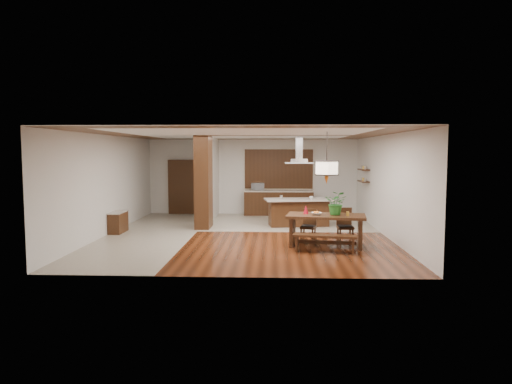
{
  "coord_description": "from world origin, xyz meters",
  "views": [
    {
      "loc": [
        0.8,
        -13.03,
        2.39
      ],
      "look_at": [
        0.3,
        0.0,
        1.25
      ],
      "focal_mm": 32.0,
      "sensor_mm": 36.0,
      "label": 1
    }
  ],
  "objects_px": {
    "dining_chair_left": "(308,225)",
    "dining_chair_right": "(345,226)",
    "dining_bench": "(325,244)",
    "range_hood": "(299,150)",
    "pendant_lantern": "(327,158)",
    "island_cup": "(311,198)",
    "microwave": "(258,187)",
    "hallway_console": "(118,222)",
    "foliage_plant": "(336,203)",
    "kitchen_island": "(298,212)",
    "fruit_bowl": "(316,214)",
    "dining_table": "(326,223)"
  },
  "relations": [
    {
      "from": "foliage_plant",
      "to": "range_hood",
      "type": "distance_m",
      "value": 3.59
    },
    {
      "from": "fruit_bowl",
      "to": "dining_chair_left",
      "type": "bearing_deg",
      "value": 101.83
    },
    {
      "from": "dining_chair_right",
      "to": "pendant_lantern",
      "type": "xyz_separation_m",
      "value": [
        -0.57,
        -0.52,
        1.79
      ]
    },
    {
      "from": "dining_chair_right",
      "to": "dining_bench",
      "type": "bearing_deg",
      "value": -121.74
    },
    {
      "from": "fruit_bowl",
      "to": "kitchen_island",
      "type": "distance_m",
      "value": 3.3
    },
    {
      "from": "dining_bench",
      "to": "kitchen_island",
      "type": "height_order",
      "value": "kitchen_island"
    },
    {
      "from": "dining_chair_left",
      "to": "dining_table",
      "type": "bearing_deg",
      "value": -41.52
    },
    {
      "from": "dining_chair_right",
      "to": "kitchen_island",
      "type": "bearing_deg",
      "value": 109.26
    },
    {
      "from": "dining_bench",
      "to": "dining_chair_left",
      "type": "distance_m",
      "value": 1.41
    },
    {
      "from": "dining_table",
      "to": "pendant_lantern",
      "type": "relative_size",
      "value": 1.59
    },
    {
      "from": "hallway_console",
      "to": "dining_chair_right",
      "type": "xyz_separation_m",
      "value": [
        6.51,
        -1.23,
        0.14
      ]
    },
    {
      "from": "pendant_lantern",
      "to": "island_cup",
      "type": "bearing_deg",
      "value": 92.17
    },
    {
      "from": "dining_chair_left",
      "to": "pendant_lantern",
      "type": "xyz_separation_m",
      "value": [
        0.4,
        -0.66,
        1.81
      ]
    },
    {
      "from": "kitchen_island",
      "to": "island_cup",
      "type": "distance_m",
      "value": 0.64
    },
    {
      "from": "dining_table",
      "to": "range_hood",
      "type": "relative_size",
      "value": 2.31
    },
    {
      "from": "kitchen_island",
      "to": "range_hood",
      "type": "distance_m",
      "value": 2.01
    },
    {
      "from": "dining_chair_left",
      "to": "island_cup",
      "type": "xyz_separation_m",
      "value": [
        0.28,
        2.43,
        0.51
      ]
    },
    {
      "from": "hallway_console",
      "to": "fruit_bowl",
      "type": "distance_m",
      "value": 6.0
    },
    {
      "from": "dining_chair_right",
      "to": "range_hood",
      "type": "height_order",
      "value": "range_hood"
    },
    {
      "from": "pendant_lantern",
      "to": "foliage_plant",
      "type": "relative_size",
      "value": 2.18
    },
    {
      "from": "kitchen_island",
      "to": "hallway_console",
      "type": "bearing_deg",
      "value": -173.24
    },
    {
      "from": "hallway_console",
      "to": "foliage_plant",
      "type": "bearing_deg",
      "value": -15.84
    },
    {
      "from": "dining_table",
      "to": "island_cup",
      "type": "bearing_deg",
      "value": 92.17
    },
    {
      "from": "dining_chair_left",
      "to": "kitchen_island",
      "type": "relative_size",
      "value": 0.38
    },
    {
      "from": "hallway_console",
      "to": "dining_bench",
      "type": "xyz_separation_m",
      "value": [
        5.84,
        -2.45,
        -0.1
      ]
    },
    {
      "from": "pendant_lantern",
      "to": "island_cup",
      "type": "xyz_separation_m",
      "value": [
        -0.12,
        3.09,
        -1.31
      ]
    },
    {
      "from": "microwave",
      "to": "dining_chair_left",
      "type": "bearing_deg",
      "value": -74.29
    },
    {
      "from": "hallway_console",
      "to": "island_cup",
      "type": "height_order",
      "value": "island_cup"
    },
    {
      "from": "dining_bench",
      "to": "range_hood",
      "type": "distance_m",
      "value": 4.54
    },
    {
      "from": "dining_table",
      "to": "microwave",
      "type": "xyz_separation_m",
      "value": [
        -1.93,
        5.76,
        0.49
      ]
    },
    {
      "from": "foliage_plant",
      "to": "island_cup",
      "type": "relative_size",
      "value": 4.98
    },
    {
      "from": "range_hood",
      "to": "dining_table",
      "type": "bearing_deg",
      "value": -80.88
    },
    {
      "from": "dining_chair_right",
      "to": "kitchen_island",
      "type": "distance_m",
      "value": 2.91
    },
    {
      "from": "range_hood",
      "to": "island_cup",
      "type": "distance_m",
      "value": 1.58
    },
    {
      "from": "island_cup",
      "to": "fruit_bowl",
      "type": "bearing_deg",
      "value": -92.36
    },
    {
      "from": "hallway_console",
      "to": "range_hood",
      "type": "distance_m",
      "value": 6.02
    },
    {
      "from": "hallway_console",
      "to": "dining_chair_left",
      "type": "relative_size",
      "value": 1.02
    },
    {
      "from": "dining_bench",
      "to": "dining_chair_right",
      "type": "bearing_deg",
      "value": 60.97
    },
    {
      "from": "dining_bench",
      "to": "dining_chair_right",
      "type": "distance_m",
      "value": 1.41
    },
    {
      "from": "dining_chair_left",
      "to": "foliage_plant",
      "type": "height_order",
      "value": "foliage_plant"
    },
    {
      "from": "microwave",
      "to": "pendant_lantern",
      "type": "bearing_deg",
      "value": -72.51
    },
    {
      "from": "dining_chair_left",
      "to": "dining_chair_right",
      "type": "xyz_separation_m",
      "value": [
        0.97,
        -0.14,
        0.03
      ]
    },
    {
      "from": "dining_chair_right",
      "to": "microwave",
      "type": "relative_size",
      "value": 1.85
    },
    {
      "from": "fruit_bowl",
      "to": "kitchen_island",
      "type": "xyz_separation_m",
      "value": [
        -0.27,
        3.27,
        -0.39
      ]
    },
    {
      "from": "foliage_plant",
      "to": "microwave",
      "type": "relative_size",
      "value": 1.21
    },
    {
      "from": "fruit_bowl",
      "to": "pendant_lantern",
      "type": "bearing_deg",
      "value": 11.01
    },
    {
      "from": "microwave",
      "to": "island_cup",
      "type": "bearing_deg",
      "value": -56.89
    },
    {
      "from": "dining_table",
      "to": "island_cup",
      "type": "xyz_separation_m",
      "value": [
        -0.12,
        3.09,
        0.34
      ]
    },
    {
      "from": "hallway_console",
      "to": "microwave",
      "type": "bearing_deg",
      "value": 44.96
    },
    {
      "from": "dining_chair_right",
      "to": "microwave",
      "type": "xyz_separation_m",
      "value": [
        -2.5,
        5.24,
        0.63
      ]
    }
  ]
}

